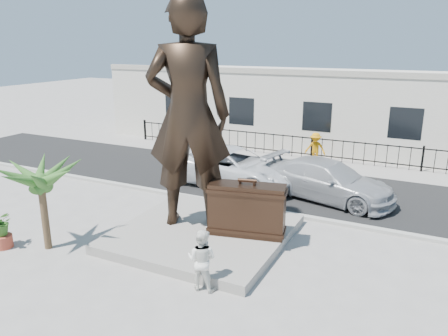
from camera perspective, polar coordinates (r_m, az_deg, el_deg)
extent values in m
plane|color=#9E9991|center=(13.05, -3.95, -11.98)|extent=(100.00, 100.00, 0.00)
cube|color=black|center=(19.82, 7.66, -2.02)|extent=(40.00, 7.00, 0.01)
cube|color=#A5A399|center=(16.71, 3.79, -5.23)|extent=(40.00, 0.25, 0.12)
cube|color=#9E9991|center=(23.50, 10.80, 0.75)|extent=(40.00, 2.50, 0.02)
cube|color=gray|center=(14.38, -2.70, -8.51)|extent=(5.20, 5.20, 0.30)
cube|color=black|center=(24.11, 11.39, 2.56)|extent=(22.00, 0.10, 1.20)
cube|color=silver|center=(27.83, 13.85, 7.57)|extent=(28.00, 7.00, 4.40)
imported|color=black|center=(13.84, -4.69, 6.94)|extent=(3.12, 2.61, 7.28)
cube|color=black|center=(13.64, 3.01, -5.46)|extent=(2.45, 1.22, 1.65)
imported|color=white|center=(11.36, -2.92, -11.86)|extent=(0.85, 0.69, 1.63)
imported|color=silver|center=(19.25, 1.13, 0.17)|extent=(6.19, 3.27, 1.66)
imported|color=#A8A9AD|center=(18.00, 13.40, -1.58)|extent=(5.76, 3.37, 1.57)
imported|color=orange|center=(23.05, 11.83, 2.52)|extent=(1.09, 0.66, 1.64)
cylinder|color=#AD412D|center=(15.32, -26.88, -8.55)|extent=(0.56, 0.56, 0.40)
imported|color=#31611F|center=(15.09, -27.18, -6.36)|extent=(0.97, 0.91, 0.86)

